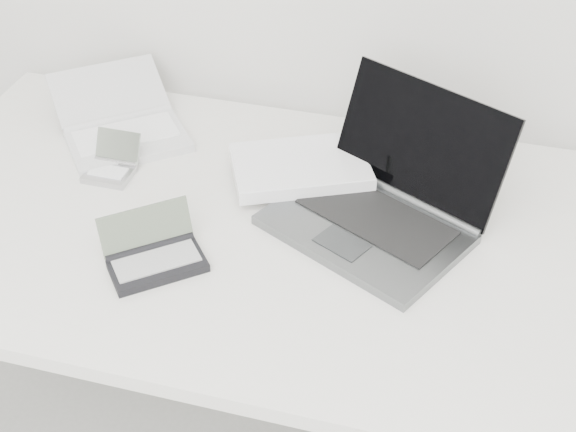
% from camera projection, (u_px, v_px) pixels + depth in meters
% --- Properties ---
extents(desk, '(1.60, 0.80, 0.73)m').
position_uv_depth(desk, '(309.00, 251.00, 1.48)').
color(desk, white).
rests_on(desk, ground).
extents(laptop_large, '(0.55, 0.44, 0.22)m').
position_uv_depth(laptop_large, '(352.00, 190.00, 1.49)').
color(laptop_large, slate).
rests_on(laptop_large, desk).
extents(netbook_open_white, '(0.37, 0.38, 0.08)m').
position_uv_depth(netbook_open_white, '(122.00, 126.00, 1.69)').
color(netbook_open_white, silver).
rests_on(netbook_open_white, desk).
extents(pda_silver, '(0.09, 0.11, 0.07)m').
position_uv_depth(pda_silver, '(112.00, 166.00, 1.58)').
color(pda_silver, '#B8B8BD').
rests_on(pda_silver, desk).
extents(palmtop_charcoal, '(0.20, 0.19, 0.09)m').
position_uv_depth(palmtop_charcoal, '(154.00, 256.00, 1.37)').
color(palmtop_charcoal, black).
rests_on(palmtop_charcoal, desk).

